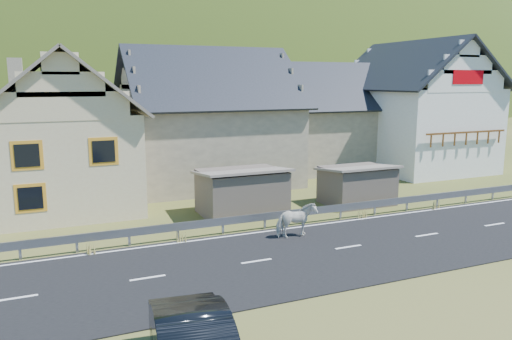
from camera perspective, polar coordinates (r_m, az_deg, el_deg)
name	(u,v)px	position (r m, az deg, el deg)	size (l,w,h in m)	color
ground	(348,248)	(20.51, 10.49, -8.76)	(160.00, 160.00, 0.00)	#374715
road	(348,248)	(20.50, 10.49, -8.71)	(60.00, 7.00, 0.04)	black
lane_markings	(348,247)	(20.49, 10.50, -8.64)	(60.00, 6.60, 0.01)	silver
guardrail	(304,212)	(23.35, 5.52, -4.84)	(28.10, 0.09, 0.75)	#93969B
shed_left	(242,192)	(24.87, -1.65, -2.58)	(4.30, 3.30, 2.40)	brown
shed_right	(357,186)	(27.49, 11.45, -1.76)	(3.80, 2.90, 2.20)	brown
house_cream	(61,124)	(28.15, -21.42, 4.93)	(7.80, 9.80, 8.30)	beige
house_stone_a	(207,111)	(32.65, -5.58, 6.71)	(10.80, 9.80, 8.90)	tan
house_stone_b	(325,112)	(38.66, 7.84, 6.61)	(9.80, 8.80, 8.10)	tan
house_white	(414,101)	(39.71, 17.65, 7.52)	(8.80, 10.80, 9.70)	white
mountain	(90,152)	(198.49, -18.47, 2.00)	(440.00, 280.00, 260.00)	#213F12
horse	(296,220)	(21.26, 4.62, -5.77)	(1.72, 0.78, 1.45)	silver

